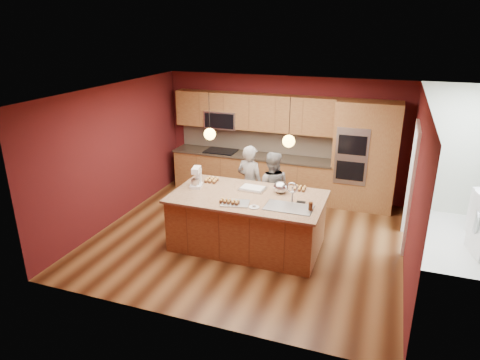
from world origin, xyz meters
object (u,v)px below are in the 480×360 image
at_px(mixing_bowl, 281,187).
at_px(person_left, 250,184).
at_px(island, 248,221).
at_px(person_right, 271,189).
at_px(stand_mixer, 196,179).

bearing_deg(mixing_bowl, person_left, 139.65).
height_order(island, person_left, person_left).
bearing_deg(island, person_right, 82.32).
distance_m(island, stand_mixer, 1.21).
bearing_deg(person_left, mixing_bowl, 155.05).
distance_m(island, mixing_bowl, 0.82).
bearing_deg(person_left, person_right, -164.60).
xyz_separation_m(person_left, person_right, (0.43, 0.00, -0.04)).
distance_m(person_left, stand_mixer, 1.20).
distance_m(stand_mixer, mixing_bowl, 1.53).
relative_size(island, person_left, 1.67).
xyz_separation_m(stand_mixer, mixing_bowl, (1.51, 0.23, -0.06)).
distance_m(person_left, mixing_bowl, 1.07).
xyz_separation_m(person_right, stand_mixer, (-1.16, -0.90, 0.38)).
xyz_separation_m(island, mixing_bowl, (0.49, 0.32, 0.58)).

